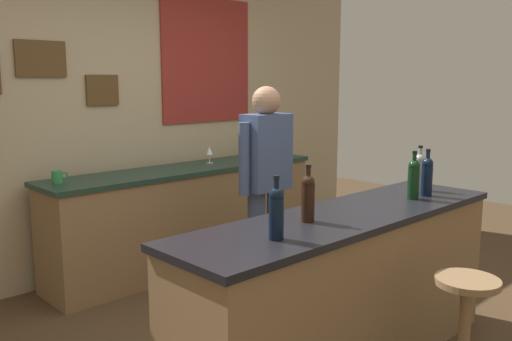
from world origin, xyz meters
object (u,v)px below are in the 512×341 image
object	(u,v)px
bartender	(266,179)
wine_bottle_a	(276,211)
wine_bottle_b	(308,196)
wine_glass_b	(273,144)
coffee_mug	(57,177)
wine_bottle_d	(427,175)
wine_glass_a	(209,151)
wine_bottle_c	(414,178)
wine_bottle_e	(419,170)
bar_stool	(465,320)

from	to	relation	value
bartender	wine_bottle_a	bearing A→B (deg)	-132.84
wine_bottle_b	wine_glass_b	bearing A→B (deg)	48.37
bartender	wine_bottle_b	xyz separation A→B (m)	(-0.65, -0.97, 0.12)
wine_bottle_a	coffee_mug	distance (m)	2.19
wine_bottle_d	wine_glass_a	distance (m)	2.18
wine_glass_b	wine_glass_a	bearing A→B (deg)	179.58
wine_bottle_a	wine_bottle_c	bearing A→B (deg)	0.97
wine_bottle_e	wine_glass_a	size ratio (longest dim) A/B	1.97
wine_bottle_e	bartender	bearing A→B (deg)	119.68
wine_bottle_d	wine_glass_a	xyz separation A→B (m)	(-0.05, 2.18, -0.05)
wine_bottle_a	wine_bottle_d	size ratio (longest dim) A/B	1.00
wine_bottle_b	wine_bottle_d	size ratio (longest dim) A/B	1.00
wine_bottle_b	wine_bottle_e	world-z (taller)	same
bar_stool	wine_bottle_c	world-z (taller)	wine_bottle_c
wine_bottle_a	bartender	bearing A→B (deg)	47.16
wine_bottle_a	wine_glass_b	distance (m)	3.10
bartender	wine_glass_a	bearing A→B (deg)	72.29
wine_bottle_c	coffee_mug	bearing A→B (deg)	121.96
wine_bottle_d	wine_glass_b	xyz separation A→B (m)	(0.79, 2.17, -0.05)
wine_bottle_e	coffee_mug	world-z (taller)	wine_bottle_e
wine_bottle_b	wine_bottle_d	xyz separation A→B (m)	(1.05, -0.10, 0.00)
wine_glass_b	wine_bottle_e	bearing A→B (deg)	-107.84
wine_bottle_a	wine_bottle_c	world-z (taller)	same
wine_bottle_c	wine_glass_a	distance (m)	2.17
wine_bottle_a	wine_glass_a	bearing A→B (deg)	58.22
coffee_mug	wine_glass_b	bearing A→B (deg)	-0.10
bar_stool	wine_bottle_a	size ratio (longest dim) A/B	2.22
bartender	wine_bottle_b	world-z (taller)	bartender
wine_glass_b	wine_bottle_a	bearing A→B (deg)	-135.15
wine_bottle_b	wine_glass_a	xyz separation A→B (m)	(1.00, 2.08, -0.05)
bar_stool	wine_glass_b	distance (m)	3.15
wine_bottle_b	wine_bottle_d	distance (m)	1.06
bartender	wine_bottle_d	size ratio (longest dim) A/B	5.29
bartender	coffee_mug	xyz separation A→B (m)	(-1.10, 1.11, 0.01)
wine_bottle_b	wine_bottle_d	bearing A→B (deg)	-5.45
wine_bottle_c	wine_bottle_a	bearing A→B (deg)	-179.03
bartender	bar_stool	size ratio (longest dim) A/B	2.38
wine_glass_a	bartender	bearing A→B (deg)	-107.71
bartender	wine_glass_a	size ratio (longest dim) A/B	10.45
wine_bottle_a	coffee_mug	world-z (taller)	wine_bottle_a
wine_bottle_e	wine_glass_b	world-z (taller)	wine_bottle_e
wine_glass_a	bar_stool	bearing A→B (deg)	-101.67
wine_glass_a	wine_glass_b	world-z (taller)	same
wine_bottle_d	bartender	bearing A→B (deg)	110.55
wine_bottle_c	wine_glass_b	xyz separation A→B (m)	(0.94, 2.16, -0.05)
wine_bottle_d	wine_glass_b	size ratio (longest dim) A/B	1.97
bartender	wine_bottle_c	world-z (taller)	bartender
bartender	coffee_mug	world-z (taller)	bartender
wine_glass_b	coffee_mug	xyz separation A→B (m)	(-2.29, 0.00, -0.06)
bartender	wine_glass_a	distance (m)	1.17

